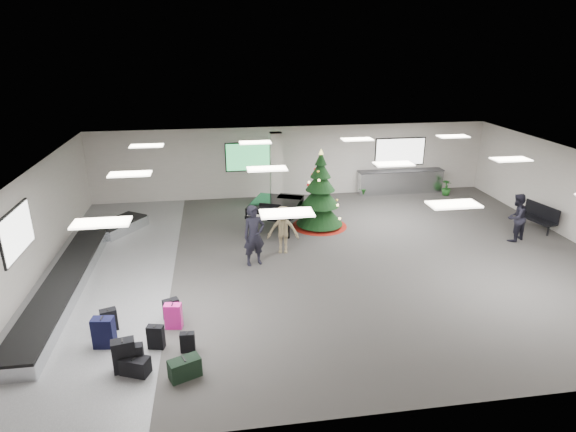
{
  "coord_description": "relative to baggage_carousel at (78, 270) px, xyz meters",
  "views": [
    {
      "loc": [
        -3.52,
        -14.05,
        6.81
      ],
      "look_at": [
        -1.2,
        1.0,
        1.21
      ],
      "focal_mm": 30.0,
      "sensor_mm": 36.0,
      "label": 1
    }
  ],
  "objects": [
    {
      "name": "ground",
      "position": [
        7.84,
        0.08,
        -0.21
      ],
      "size": [
        18.0,
        18.0,
        0.0
      ],
      "primitive_type": "plane",
      "color": "#373432",
      "rests_on": "ground"
    },
    {
      "name": "room_envelope",
      "position": [
        7.46,
        0.75,
        2.12
      ],
      "size": [
        18.02,
        14.02,
        3.21
      ],
      "color": "#BDB6AD",
      "rests_on": "ground"
    },
    {
      "name": "baggage_carousel",
      "position": [
        0.0,
        0.0,
        0.0
      ],
      "size": [
        2.28,
        9.71,
        0.43
      ],
      "color": "silver",
      "rests_on": "ground"
    },
    {
      "name": "service_counter",
      "position": [
        12.84,
        6.73,
        0.33
      ],
      "size": [
        4.05,
        0.65,
        1.08
      ],
      "color": "silver",
      "rests_on": "ground"
    },
    {
      "name": "suitcase_0",
      "position": [
        2.14,
        -4.81,
        0.17
      ],
      "size": [
        0.53,
        0.36,
        0.78
      ],
      "rotation": [
        0.0,
        0.0,
        0.2
      ],
      "color": "black",
      "rests_on": "ground"
    },
    {
      "name": "suitcase_1",
      "position": [
        2.73,
        -4.07,
        0.08
      ],
      "size": [
        0.41,
        0.28,
        0.6
      ],
      "rotation": [
        0.0,
        0.0,
        -0.23
      ],
      "color": "black",
      "rests_on": "ground"
    },
    {
      "name": "pink_suitcase",
      "position": [
        3.07,
        -3.26,
        0.11
      ],
      "size": [
        0.45,
        0.3,
        0.67
      ],
      "rotation": [
        0.0,
        0.0,
        -0.15
      ],
      "color": "#ED1E95",
      "rests_on": "ground"
    },
    {
      "name": "suitcase_3",
      "position": [
        2.99,
        -2.89,
        0.08
      ],
      "size": [
        0.44,
        0.35,
        0.6
      ],
      "rotation": [
        0.0,
        0.0,
        0.39
      ],
      "color": "black",
      "rests_on": "ground"
    },
    {
      "name": "navy_suitcase",
      "position": [
        1.53,
        -3.83,
        0.17
      ],
      "size": [
        0.53,
        0.35,
        0.78
      ],
      "rotation": [
        0.0,
        0.0,
        -0.13
      ],
      "color": "black",
      "rests_on": "ground"
    },
    {
      "name": "suitcase_5",
      "position": [
        2.34,
        -4.79,
        0.09
      ],
      "size": [
        0.41,
        0.24,
        0.63
      ],
      "rotation": [
        0.0,
        0.0,
        0.04
      ],
      "color": "black",
      "rests_on": "ground"
    },
    {
      "name": "green_duffel",
      "position": [
        3.44,
        -5.23,
        0.01
      ],
      "size": [
        0.74,
        0.57,
        0.47
      ],
      "rotation": [
        0.0,
        0.0,
        0.4
      ],
      "color": "black",
      "rests_on": "ground"
    },
    {
      "name": "suitcase_7",
      "position": [
        3.46,
        -4.31,
        0.03
      ],
      "size": [
        0.34,
        0.19,
        0.5
      ],
      "rotation": [
        0.0,
        0.0,
        -0.06
      ],
      "color": "black",
      "rests_on": "ground"
    },
    {
      "name": "suitcase_8",
      "position": [
        1.5,
        -3.14,
        0.08
      ],
      "size": [
        0.44,
        0.34,
        0.6
      ],
      "rotation": [
        0.0,
        0.0,
        0.32
      ],
      "color": "black",
      "rests_on": "ground"
    },
    {
      "name": "black_duffel",
      "position": [
        2.37,
        -4.96,
        -0.01
      ],
      "size": [
        0.69,
        0.54,
        0.42
      ],
      "rotation": [
        0.0,
        0.0,
        -0.4
      ],
      "color": "black",
      "rests_on": "ground"
    },
    {
      "name": "christmas_tree",
      "position": [
        8.18,
        3.05,
        0.83
      ],
      "size": [
        2.13,
        2.13,
        3.04
      ],
      "color": "maroon",
      "rests_on": "ground"
    },
    {
      "name": "grand_piano",
      "position": [
        6.43,
        2.94,
        0.7
      ],
      "size": [
        2.4,
        2.7,
        1.28
      ],
      "rotation": [
        0.0,
        0.0,
        -0.38
      ],
      "color": "black",
      "rests_on": "ground"
    },
    {
      "name": "bench",
      "position": [
        16.27,
        1.41,
        0.35
      ],
      "size": [
        0.82,
        1.63,
        0.99
      ],
      "rotation": [
        0.0,
        0.0,
        0.2
      ],
      "color": "black",
      "rests_on": "ground"
    },
    {
      "name": "traveler_a",
      "position": [
        5.4,
        0.07,
        0.77
      ],
      "size": [
        0.83,
        0.67,
        1.98
      ],
      "primitive_type": "imported",
      "rotation": [
        0.0,
        0.0,
        0.31
      ],
      "color": "black",
      "rests_on": "ground"
    },
    {
      "name": "traveler_b",
      "position": [
        6.43,
        0.82,
        0.61
      ],
      "size": [
        1.16,
        0.8,
        1.64
      ],
      "primitive_type": "imported",
      "rotation": [
        0.0,
        0.0,
        -0.19
      ],
      "color": "#877553",
      "rests_on": "ground"
    },
    {
      "name": "traveler_bench",
      "position": [
        14.76,
        0.6,
        0.66
      ],
      "size": [
        1.05,
        0.96,
        1.75
      ],
      "primitive_type": "imported",
      "rotation": [
        0.0,
        0.0,
        3.57
      ],
      "color": "black",
      "rests_on": "ground"
    },
    {
      "name": "potted_plant_left",
      "position": [
        11.02,
        6.58,
        0.17
      ],
      "size": [
        0.53,
        0.54,
        0.76
      ],
      "primitive_type": "imported",
      "rotation": [
        0.0,
        0.0,
        0.87
      ],
      "color": "#154117",
      "rests_on": "ground"
    },
    {
      "name": "potted_plant_right",
      "position": [
        14.83,
        6.02,
        0.16
      ],
      "size": [
        0.58,
        0.58,
        0.74
      ],
      "primitive_type": "imported",
      "rotation": [
        0.0,
        0.0,
        2.44
      ],
      "color": "#154117",
      "rests_on": "ground"
    }
  ]
}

